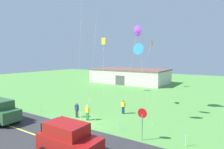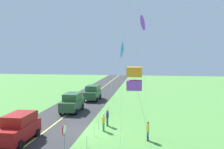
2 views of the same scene
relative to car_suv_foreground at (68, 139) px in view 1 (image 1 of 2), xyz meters
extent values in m
cube|color=#549342|center=(-3.46, 4.97, -1.20)|extent=(120.00, 120.00, 0.10)
cube|color=#2D2D30|center=(-3.46, 0.97, -1.15)|extent=(120.00, 7.00, 0.00)
cube|color=#E5E04C|center=(-3.46, 0.97, -1.15)|extent=(120.00, 0.16, 0.00)
cube|color=maroon|center=(0.08, 0.00, -0.26)|extent=(4.40, 1.90, 1.10)
cube|color=maroon|center=(-0.17, 0.00, 0.69)|extent=(2.73, 1.75, 0.80)
cube|color=#334756|center=(0.91, 0.00, 0.69)|extent=(0.10, 1.62, 0.64)
cube|color=#334756|center=(-1.79, 0.00, 0.69)|extent=(0.10, 1.62, 0.60)
cylinder|color=black|center=(-1.35, 0.95, -0.81)|extent=(0.68, 0.22, 0.68)
cube|color=#2D5633|center=(-10.54, 1.10, -0.26)|extent=(4.40, 1.90, 1.10)
cube|color=#334756|center=(-9.70, 1.10, 0.69)|extent=(0.10, 1.62, 0.64)
cylinder|color=black|center=(-9.11, 2.05, -0.81)|extent=(0.68, 0.22, 0.68)
cylinder|color=black|center=(-11.97, 2.05, -0.81)|extent=(0.68, 0.22, 0.68)
cylinder|color=gray|center=(3.06, 4.87, -0.10)|extent=(0.08, 0.08, 2.10)
cylinder|color=red|center=(3.06, 4.87, 1.02)|extent=(0.76, 0.04, 0.76)
cylinder|color=white|center=(3.06, 4.90, 1.02)|extent=(0.62, 0.01, 0.62)
cylinder|color=navy|center=(-1.73, 10.23, -0.74)|extent=(0.16, 0.16, 0.82)
cylinder|color=navy|center=(-1.55, 10.23, -0.74)|extent=(0.16, 0.16, 0.82)
cube|color=yellow|center=(-1.64, 10.23, -0.05)|extent=(0.36, 0.22, 0.56)
cylinder|color=yellow|center=(-1.88, 10.23, -0.10)|extent=(0.10, 0.10, 0.52)
cylinder|color=yellow|center=(-1.40, 10.23, -0.10)|extent=(0.10, 0.10, 0.52)
sphere|color=#9E704C|center=(-1.64, 10.23, 0.34)|extent=(0.22, 0.22, 0.22)
cylinder|color=#3F3F47|center=(-5.28, 6.34, -0.74)|extent=(0.16, 0.16, 0.82)
cylinder|color=#3F3F47|center=(-5.10, 6.34, -0.74)|extent=(0.16, 0.16, 0.82)
cube|color=navy|center=(-5.19, 6.34, -0.05)|extent=(0.36, 0.22, 0.56)
cylinder|color=navy|center=(-5.43, 6.34, -0.10)|extent=(0.10, 0.10, 0.52)
cylinder|color=navy|center=(-4.95, 6.34, -0.10)|extent=(0.10, 0.10, 0.52)
sphere|color=brown|center=(-5.19, 6.34, 0.34)|extent=(0.22, 0.22, 0.22)
cylinder|color=#338C4C|center=(-3.71, 6.24, -0.74)|extent=(0.16, 0.16, 0.82)
cylinder|color=#338C4C|center=(-3.53, 6.24, -0.74)|extent=(0.16, 0.16, 0.82)
cube|color=yellow|center=(-3.62, 6.24, -0.05)|extent=(0.36, 0.22, 0.56)
cylinder|color=yellow|center=(-3.86, 6.24, -0.10)|extent=(0.10, 0.10, 0.52)
cylinder|color=yellow|center=(-3.38, 6.24, -0.10)|extent=(0.10, 0.10, 0.52)
sphere|color=#D8AD84|center=(-3.62, 6.24, 0.34)|extent=(0.22, 0.22, 0.22)
cylinder|color=silver|center=(-0.70, 9.96, 3.44)|extent=(1.89, 0.55, 9.19)
cone|color=purple|center=(0.24, 9.69, 8.04)|extent=(1.15, 0.61, 1.11)
cylinder|color=silver|center=(-6.01, 7.85, 5.98)|extent=(1.65, 3.03, 14.27)
cylinder|color=silver|center=(-3.72, 7.67, 7.12)|extent=(0.21, 2.88, 16.55)
cylinder|color=silver|center=(1.83, 8.42, 2.48)|extent=(1.62, 0.06, 7.27)
cone|color=#2D8CE5|center=(1.03, 8.44, 6.12)|extent=(1.11, 0.32, 1.11)
cylinder|color=silver|center=(-10.33, 18.67, 3.51)|extent=(1.71, 2.42, 9.32)
cube|color=yellow|center=(-11.17, 19.87, 8.17)|extent=(0.95, 0.20, 1.24)
cylinder|color=yellow|center=(-11.17, 19.87, 7.27)|extent=(0.04, 0.04, 1.40)
cylinder|color=silver|center=(-6.96, 27.97, 3.46)|extent=(2.46, 3.05, 9.23)
cube|color=orange|center=(-5.73, 29.49, 8.07)|extent=(0.14, 0.94, 1.23)
cylinder|color=purple|center=(-5.73, 29.49, 7.17)|extent=(0.04, 0.04, 1.40)
cube|color=beige|center=(-13.13, 34.15, 0.45)|extent=(18.00, 10.00, 3.20)
cube|color=brown|center=(-13.13, 34.15, 2.20)|extent=(18.36, 10.20, 0.30)
cube|color=#4C4C51|center=(-13.13, 29.20, -0.05)|extent=(2.40, 0.12, 2.20)
cylinder|color=silver|center=(-10.38, 5.67, -0.70)|extent=(0.05, 0.05, 0.90)
cylinder|color=silver|center=(-6.95, 5.67, -0.70)|extent=(0.05, 0.05, 0.90)
cylinder|color=silver|center=(-4.04, 5.67, -0.70)|extent=(0.05, 0.05, 0.90)
cylinder|color=silver|center=(-2.19, 5.67, -0.70)|extent=(0.05, 0.05, 0.90)
cylinder|color=silver|center=(0.44, 5.67, -0.70)|extent=(0.05, 0.05, 0.90)
cylinder|color=silver|center=(6.18, 5.67, -0.70)|extent=(0.05, 0.05, 0.90)
camera|label=1|loc=(8.94, -8.66, 5.42)|focal=30.82mm
camera|label=2|loc=(17.78, 10.05, 5.81)|focal=39.09mm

